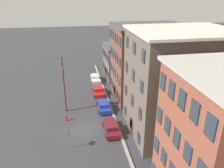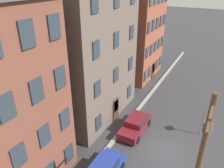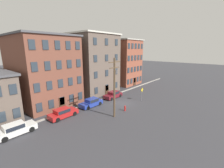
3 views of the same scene
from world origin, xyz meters
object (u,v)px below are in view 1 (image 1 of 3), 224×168
(caution_sign, at_px, (69,136))
(fire_hydrant, at_px, (66,118))
(car_blue, at_px, (104,105))
(car_maroon, at_px, (111,127))
(utility_pole, at_px, (64,82))
(car_white, at_px, (95,78))
(car_red, at_px, (98,91))

(caution_sign, bearing_deg, fire_hydrant, -175.99)
(car_blue, bearing_deg, caution_sign, -32.47)
(car_blue, bearing_deg, fire_hydrant, -69.09)
(car_maroon, distance_m, utility_pole, 10.16)
(utility_pole, height_order, fire_hydrant, utility_pole)
(fire_hydrant, bearing_deg, car_blue, 110.91)
(car_white, bearing_deg, car_red, -1.26)
(car_red, relative_size, caution_sign, 1.61)
(car_maroon, xyz_separation_m, fire_hydrant, (-4.00, -6.02, -0.27))
(car_red, distance_m, car_blue, 5.92)
(car_red, relative_size, car_maroon, 1.00)
(car_white, distance_m, car_blue, 12.32)
(car_maroon, bearing_deg, utility_pole, -138.42)
(car_red, bearing_deg, car_maroon, 1.01)
(utility_pole, relative_size, fire_hydrant, 9.41)
(car_red, relative_size, fire_hydrant, 4.58)
(utility_pole, bearing_deg, car_red, 132.13)
(car_red, bearing_deg, car_white, 178.74)
(car_maroon, bearing_deg, fire_hydrant, -123.60)
(car_white, distance_m, car_red, 6.40)
(car_maroon, distance_m, fire_hydrant, 7.24)
(car_red, xyz_separation_m, car_blue, (5.92, 0.13, 0.00))
(car_blue, height_order, caution_sign, caution_sign)
(caution_sign, distance_m, fire_hydrant, 6.52)
(utility_pole, bearing_deg, car_white, 152.81)
(utility_pole, distance_m, fire_hydrant, 5.42)
(utility_pole, xyz_separation_m, fire_hydrant, (2.87, 0.07, -4.59))
(car_white, xyz_separation_m, fire_hydrant, (14.59, -5.95, -0.27))
(fire_hydrant, bearing_deg, car_red, 144.67)
(car_red, height_order, caution_sign, caution_sign)
(caution_sign, bearing_deg, car_white, 165.29)
(car_white, relative_size, car_red, 1.00)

